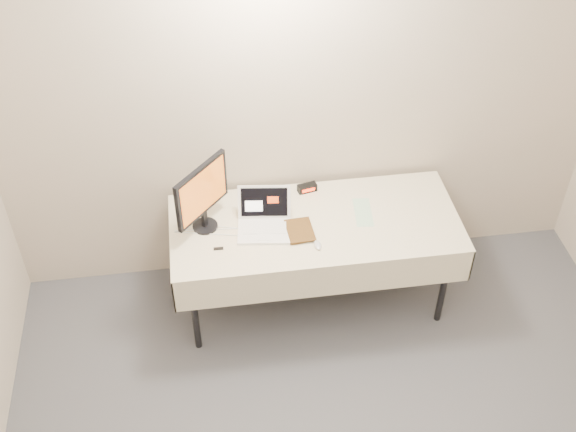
{
  "coord_description": "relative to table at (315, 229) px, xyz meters",
  "views": [
    {
      "loc": [
        -0.66,
        -1.33,
        3.83
      ],
      "look_at": [
        -0.18,
        1.99,
        0.86
      ],
      "focal_mm": 45.0,
      "sensor_mm": 36.0,
      "label": 1
    }
  ],
  "objects": [
    {
      "name": "back_wall",
      "position": [
        0.0,
        0.45,
        0.67
      ],
      "size": [
        4.0,
        0.1,
        2.7
      ],
      "primitive_type": "cube",
      "color": "beige",
      "rests_on": "ground"
    },
    {
      "name": "table",
      "position": [
        0.0,
        0.0,
        0.0
      ],
      "size": [
        1.86,
        0.81,
        0.74
      ],
      "color": "black",
      "rests_on": "ground"
    },
    {
      "name": "laptop",
      "position": [
        -0.33,
        0.02,
        0.12
      ],
      "size": [
        0.37,
        0.36,
        0.22
      ],
      "rotation": [
        0.0,
        0.0,
        -0.13
      ],
      "color": "white",
      "rests_on": "table"
    },
    {
      "name": "monitor",
      "position": [
        -0.7,
        0.06,
        0.34
      ],
      "size": [
        0.33,
        0.36,
        0.47
      ],
      "rotation": [
        0.0,
        0.0,
        0.84
      ],
      "color": "black",
      "rests_on": "table"
    },
    {
      "name": "book",
      "position": [
        -0.2,
        -0.08,
        0.17
      ],
      "size": [
        0.17,
        0.03,
        0.22
      ],
      "primitive_type": "imported",
      "rotation": [
        0.0,
        0.0,
        0.06
      ],
      "color": "brown",
      "rests_on": "table"
    },
    {
      "name": "alarm_clock",
      "position": [
        -0.0,
        0.32,
        0.09
      ],
      "size": [
        0.14,
        0.08,
        0.05
      ],
      "rotation": [
        0.0,
        0.0,
        0.22
      ],
      "color": "black",
      "rests_on": "table"
    },
    {
      "name": "clicker",
      "position": [
        -0.02,
        -0.22,
        0.07
      ],
      "size": [
        0.05,
        0.09,
        0.02
      ],
      "primitive_type": "ellipsoid",
      "rotation": [
        0.0,
        0.0,
        0.06
      ],
      "color": "silver",
      "rests_on": "table"
    },
    {
      "name": "paper_form",
      "position": [
        0.32,
        0.05,
        0.06
      ],
      "size": [
        0.14,
        0.29,
        0.0
      ],
      "primitive_type": "cube",
      "rotation": [
        0.0,
        0.0,
        -0.1
      ],
      "color": "#ACD8AE",
      "rests_on": "table"
    },
    {
      "name": "usb_dongle",
      "position": [
        -0.63,
        -0.16,
        0.07
      ],
      "size": [
        0.06,
        0.02,
        0.01
      ],
      "primitive_type": "cube",
      "rotation": [
        0.0,
        0.0,
        -0.02
      ],
      "color": "black",
      "rests_on": "table"
    }
  ]
}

